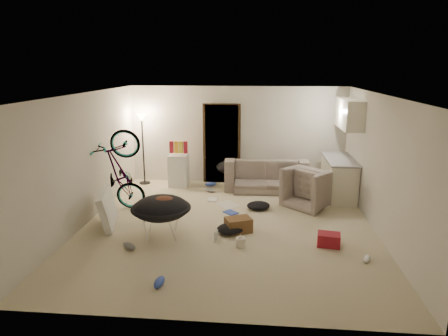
# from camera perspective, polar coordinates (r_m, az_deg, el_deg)

# --- Properties ---
(floor) EXTENTS (5.50, 6.00, 0.02)m
(floor) POSITION_cam_1_polar(r_m,az_deg,el_deg) (7.78, 0.53, -8.29)
(floor) COLOR beige
(floor) RESTS_ON ground
(ceiling) EXTENTS (5.50, 6.00, 0.02)m
(ceiling) POSITION_cam_1_polar(r_m,az_deg,el_deg) (7.19, 0.58, 10.57)
(ceiling) COLOR white
(ceiling) RESTS_ON wall_back
(wall_back) EXTENTS (5.50, 0.02, 2.50)m
(wall_back) POSITION_cam_1_polar(r_m,az_deg,el_deg) (10.33, 1.92, 4.69)
(wall_back) COLOR silver
(wall_back) RESTS_ON floor
(wall_front) EXTENTS (5.50, 0.02, 2.50)m
(wall_front) POSITION_cam_1_polar(r_m,az_deg,el_deg) (4.53, -2.58, -8.20)
(wall_front) COLOR silver
(wall_front) RESTS_ON floor
(wall_left) EXTENTS (0.02, 6.00, 2.50)m
(wall_left) POSITION_cam_1_polar(r_m,az_deg,el_deg) (8.08, -19.34, 1.14)
(wall_left) COLOR silver
(wall_left) RESTS_ON floor
(wall_right) EXTENTS (0.02, 6.00, 2.50)m
(wall_right) POSITION_cam_1_polar(r_m,az_deg,el_deg) (7.68, 21.55, 0.27)
(wall_right) COLOR silver
(wall_right) RESTS_ON floor
(doorway) EXTENTS (0.85, 0.10, 2.04)m
(doorway) POSITION_cam_1_polar(r_m,az_deg,el_deg) (10.36, -0.32, 3.43)
(doorway) COLOR black
(doorway) RESTS_ON floor
(door_trim) EXTENTS (0.97, 0.04, 2.10)m
(door_trim) POSITION_cam_1_polar(r_m,az_deg,el_deg) (10.33, -0.33, 3.40)
(door_trim) COLOR #372513
(door_trim) RESTS_ON floor
(floor_lamp) EXTENTS (0.28, 0.28, 1.81)m
(floor_lamp) POSITION_cam_1_polar(r_m,az_deg,el_deg) (10.38, -11.58, 4.77)
(floor_lamp) COLOR black
(floor_lamp) RESTS_ON floor
(kitchen_counter) EXTENTS (0.60, 1.50, 0.88)m
(kitchen_counter) POSITION_cam_1_polar(r_m,az_deg,el_deg) (9.68, 16.03, -1.46)
(kitchen_counter) COLOR white
(kitchen_counter) RESTS_ON floor
(counter_top) EXTENTS (0.64, 1.54, 0.04)m
(counter_top) POSITION_cam_1_polar(r_m,az_deg,el_deg) (9.57, 16.22, 1.20)
(counter_top) COLOR gray
(counter_top) RESTS_ON kitchen_counter
(kitchen_uppers) EXTENTS (0.38, 1.40, 0.65)m
(kitchen_uppers) POSITION_cam_1_polar(r_m,az_deg,el_deg) (9.42, 17.45, 7.40)
(kitchen_uppers) COLOR white
(kitchen_uppers) RESTS_ON wall_right
(sofa) EXTENTS (2.03, 0.84, 0.59)m
(sofa) POSITION_cam_1_polar(r_m,az_deg,el_deg) (9.98, 5.98, -1.37)
(sofa) COLOR #3C443C
(sofa) RESTS_ON floor
(armchair) EXTENTS (1.28, 1.27, 0.63)m
(armchair) POSITION_cam_1_polar(r_m,az_deg,el_deg) (9.03, 12.74, -3.22)
(armchair) COLOR #3C443C
(armchair) RESTS_ON floor
(bicycle) EXTENTS (1.85, 0.91, 1.04)m
(bicycle) POSITION_cam_1_polar(r_m,az_deg,el_deg) (8.68, -14.43, -2.94)
(bicycle) COLOR black
(bicycle) RESTS_ON floor
(book_asset) EXTENTS (0.24, 0.20, 0.02)m
(book_asset) POSITION_cam_1_polar(r_m,az_deg,el_deg) (7.05, -1.31, -10.63)
(book_asset) COLOR maroon
(book_asset) RESTS_ON floor
(mini_fridge) EXTENTS (0.49, 0.49, 0.81)m
(mini_fridge) POSITION_cam_1_polar(r_m,az_deg,el_deg) (10.25, -6.48, -0.30)
(mini_fridge) COLOR white
(mini_fridge) RESTS_ON floor
(snack_box_0) EXTENTS (0.11, 0.08, 0.30)m
(snack_box_0) POSITION_cam_1_polar(r_m,az_deg,el_deg) (10.15, -7.51, 2.96)
(snack_box_0) COLOR maroon
(snack_box_0) RESTS_ON mini_fridge
(snack_box_1) EXTENTS (0.11, 0.08, 0.30)m
(snack_box_1) POSITION_cam_1_polar(r_m,az_deg,el_deg) (10.13, -6.85, 2.95)
(snack_box_1) COLOR orange
(snack_box_1) RESTS_ON mini_fridge
(snack_box_2) EXTENTS (0.11, 0.08, 0.30)m
(snack_box_2) POSITION_cam_1_polar(r_m,az_deg,el_deg) (10.10, -6.18, 2.95)
(snack_box_2) COLOR gold
(snack_box_2) RESTS_ON mini_fridge
(snack_box_3) EXTENTS (0.11, 0.08, 0.30)m
(snack_box_3) POSITION_cam_1_polar(r_m,az_deg,el_deg) (10.08, -5.51, 2.94)
(snack_box_3) COLOR maroon
(snack_box_3) RESTS_ON mini_fridge
(saucer_chair) EXTENTS (1.07, 1.07, 0.76)m
(saucer_chair) POSITION_cam_1_polar(r_m,az_deg,el_deg) (7.22, -8.96, -6.40)
(saucer_chair) COLOR silver
(saucer_chair) RESTS_ON floor
(hoodie) EXTENTS (0.60, 0.55, 0.22)m
(hoodie) POSITION_cam_1_polar(r_m,az_deg,el_deg) (7.11, -8.69, -4.92)
(hoodie) COLOR #50291B
(hoodie) RESTS_ON saucer_chair
(sofa_drape) EXTENTS (0.59, 0.49, 0.28)m
(sofa_drape) POSITION_cam_1_polar(r_m,az_deg,el_deg) (9.94, 0.53, 0.13)
(sofa_drape) COLOR black
(sofa_drape) RESTS_ON sofa
(tv_box) EXTENTS (0.50, 1.06, 0.69)m
(tv_box) POSITION_cam_1_polar(r_m,az_deg,el_deg) (8.00, -16.32, -5.58)
(tv_box) COLOR silver
(tv_box) RESTS_ON floor
(drink_case_a) EXTENTS (0.56, 0.49, 0.26)m
(drink_case_a) POSITION_cam_1_polar(r_m,az_deg,el_deg) (7.47, 2.06, -8.11)
(drink_case_a) COLOR brown
(drink_case_a) RESTS_ON floor
(drink_case_b) EXTENTS (0.42, 0.34, 0.22)m
(drink_case_b) POSITION_cam_1_polar(r_m,az_deg,el_deg) (7.15, 14.73, -9.87)
(drink_case_b) COLOR maroon
(drink_case_b) RESTS_ON floor
(juicer) EXTENTS (0.16, 0.16, 0.23)m
(juicer) POSITION_cam_1_polar(r_m,az_deg,el_deg) (6.90, 2.35, -10.45)
(juicer) COLOR white
(juicer) RESTS_ON floor
(newspaper) EXTENTS (0.63, 0.65, 0.01)m
(newspaper) POSITION_cam_1_polar(r_m,az_deg,el_deg) (8.89, 0.50, -5.24)
(newspaper) COLOR beige
(newspaper) RESTS_ON floor
(book_blue) EXTENTS (0.34, 0.34, 0.03)m
(book_blue) POSITION_cam_1_polar(r_m,az_deg,el_deg) (8.40, 0.97, -6.37)
(book_blue) COLOR #324CB7
(book_blue) RESTS_ON floor
(book_white) EXTENTS (0.22, 0.28, 0.03)m
(book_white) POSITION_cam_1_polar(r_m,az_deg,el_deg) (9.19, -1.65, -4.52)
(book_white) COLOR silver
(book_white) RESTS_ON floor
(shoe_0) EXTENTS (0.32, 0.20, 0.11)m
(shoe_0) POSITION_cam_1_polar(r_m,az_deg,el_deg) (10.21, -1.89, -2.32)
(shoe_0) COLOR #324CB7
(shoe_0) RESTS_ON floor
(shoe_1) EXTENTS (0.30, 0.29, 0.11)m
(shoe_1) POSITION_cam_1_polar(r_m,az_deg,el_deg) (9.76, -2.06, -3.12)
(shoe_1) COLOR slate
(shoe_1) RESTS_ON floor
(shoe_2) EXTENTS (0.15, 0.31, 0.11)m
(shoe_2) POSITION_cam_1_polar(r_m,az_deg,el_deg) (5.87, -9.24, -15.81)
(shoe_2) COLOR #324CB7
(shoe_2) RESTS_ON floor
(shoe_3) EXTENTS (0.32, 0.28, 0.11)m
(shoe_3) POSITION_cam_1_polar(r_m,az_deg,el_deg) (7.00, -13.38, -10.80)
(shoe_3) COLOR slate
(shoe_3) RESTS_ON floor
(shoe_4) EXTENTS (0.18, 0.27, 0.09)m
(shoe_4) POSITION_cam_1_polar(r_m,az_deg,el_deg) (6.81, 19.72, -12.11)
(shoe_4) COLOR white
(shoe_4) RESTS_ON floor
(clothes_lump_a) EXTENTS (0.64, 0.60, 0.16)m
(clothes_lump_a) POSITION_cam_1_polar(r_m,az_deg,el_deg) (7.42, 0.93, -8.67)
(clothes_lump_a) COLOR black
(clothes_lump_a) RESTS_ON floor
(clothes_lump_b) EXTENTS (0.63, 0.59, 0.15)m
(clothes_lump_b) POSITION_cam_1_polar(r_m,az_deg,el_deg) (8.64, 4.92, -5.36)
(clothes_lump_b) COLOR black
(clothes_lump_b) RESTS_ON floor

